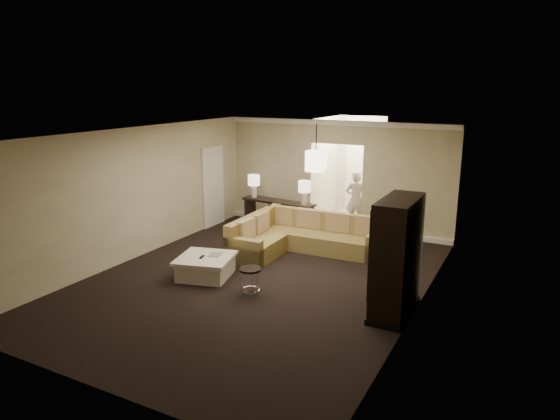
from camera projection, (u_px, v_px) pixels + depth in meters
The scene contains 19 objects.
ground at pixel (258, 280), 9.62m from camera, with size 8.00×8.00×0.00m, color black.
wall_back at pixel (336, 176), 12.71m from camera, with size 6.00×0.04×2.80m, color beige.
wall_front at pixel (86, 283), 5.84m from camera, with size 6.00×0.04×2.80m, color beige.
wall_left at pixel (136, 193), 10.63m from camera, with size 0.04×8.00×2.80m, color beige.
wall_right at pixel (420, 230), 7.93m from camera, with size 0.04×8.00×2.80m, color beige.
ceiling at pixel (256, 134), 8.94m from camera, with size 6.00×8.00×0.02m, color white.
crown_molding at pixel (337, 123), 12.35m from camera, with size 6.00×0.10×0.12m, color white.
baseboard at pixel (334, 227), 13.00m from camera, with size 6.00×0.10×0.12m, color white.
side_door at pixel (213, 187), 13.10m from camera, with size 0.05×0.90×2.10m, color white.
foyer at pixel (354, 172), 13.89m from camera, with size 1.44×2.02×2.80m.
sectional_sofa at pixel (299, 237), 11.17m from camera, with size 2.85×2.27×0.85m.
coffee_table at pixel (206, 266), 9.73m from camera, with size 1.25×1.25×0.43m.
console_table at pixel (278, 213), 12.81m from camera, with size 2.04×0.66×0.77m.
armoire at pixel (396, 259), 8.02m from camera, with size 0.57×1.34×1.93m.
drink_table at pixel (250, 276), 8.86m from camera, with size 0.40×0.40×0.50m.
table_lamp_left at pixel (254, 182), 13.06m from camera, with size 0.31×0.31×0.59m.
table_lamp_right at pixel (305, 189), 12.23m from camera, with size 0.31×0.31×0.59m.
pendant_light at pixel (316, 161), 11.46m from camera, with size 0.38×0.38×1.09m.
person at pixel (356, 197), 12.91m from camera, with size 0.60×0.40×1.67m, color beige.
Camera 1 is at (4.55, -7.78, 3.65)m, focal length 32.00 mm.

